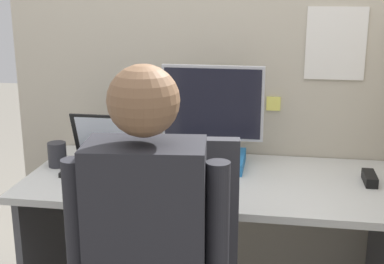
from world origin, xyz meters
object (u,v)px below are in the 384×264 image
Objects in this scene: monitor at (212,109)px; carrot_toy at (180,188)px; laptop at (108,159)px; person at (141,259)px; stapler at (370,178)px; paper_box at (212,160)px; pen_cup at (57,154)px.

monitor is 0.44m from carrot_toy.
laptop is 0.27× the size of person.
laptop is 1.13m from stapler.
stapler is at bearing 17.24° from carrot_toy.
carrot_toy is 0.09× the size of person.
paper_box is 0.47m from laptop.
monitor is 4.06× the size of pen_cup.
carrot_toy is 1.07× the size of pen_cup.
paper_box reaches higher than carrot_toy.
laptop is 0.43m from carrot_toy.
person reaches higher than paper_box.
monitor reaches higher than paper_box.
monitor is 0.73m from pen_cup.
carrot_toy is (0.37, -0.23, -0.03)m from laptop.
laptop reaches higher than carrot_toy.
monitor is 1.00m from person.
laptop is 0.93m from person.
laptop is at bearing -165.11° from paper_box.
paper_box is 0.83× the size of laptop.
pen_cup is at bearing -179.61° from stapler.
stapler is 0.80m from carrot_toy.
stapler is at bearing -9.36° from monitor.
laptop is at bearing 113.51° from person.
person is at bearing -89.68° from carrot_toy.
monitor reaches higher than pen_cup.
laptop is at bearing 148.43° from carrot_toy.
carrot_toy is at bearing -31.57° from laptop.
monitor is 1.27× the size of laptop.
person is 1.05m from pen_cup.
paper_box is at bearing 76.29° from carrot_toy.
monitor is at bearing 85.26° from person.
paper_box is at bearing -90.00° from monitor.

